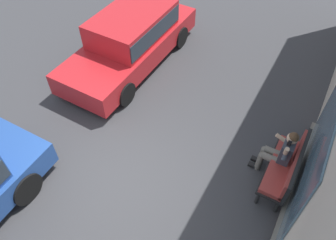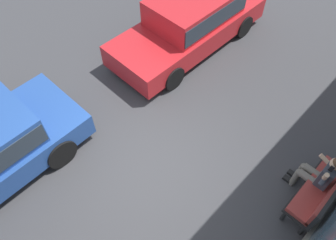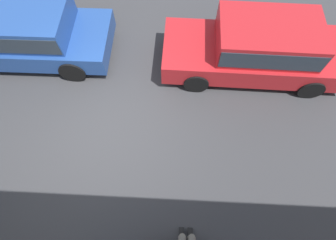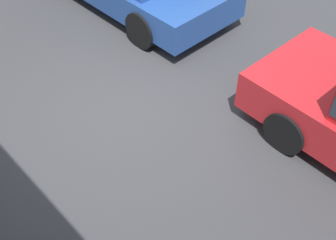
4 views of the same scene
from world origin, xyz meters
The scene contains 4 objects.
ground_plane centered at (0.00, 0.00, 0.00)m, with size 60.00×60.00×0.00m, color #38383A.
bench centered at (-1.77, 2.90, 0.57)m, with size 1.58×0.55×1.00m.
person_on_phone centered at (-1.94, 2.67, 0.70)m, with size 0.73×0.74×1.34m.
parked_car_near centered at (-3.67, -2.06, 0.82)m, with size 4.67×1.89×1.52m.
Camera 2 is at (2.09, 2.60, 6.18)m, focal length 35.00 mm.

